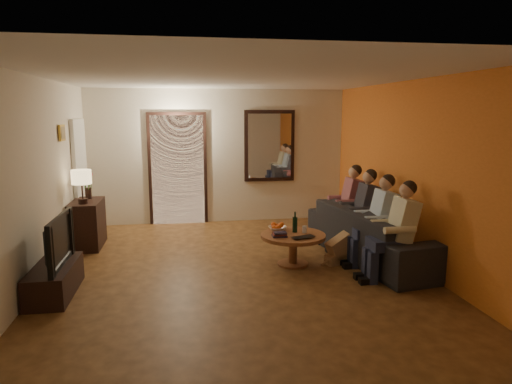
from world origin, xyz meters
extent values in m
cube|color=#472B13|center=(0.00, 0.00, 0.00)|extent=(5.00, 6.00, 0.01)
cube|color=white|center=(0.00, 0.00, 2.60)|extent=(5.00, 6.00, 0.01)
cube|color=beige|center=(0.00, 3.00, 1.30)|extent=(5.00, 0.02, 2.60)
cube|color=beige|center=(0.00, -3.00, 1.30)|extent=(5.00, 0.02, 2.60)
cube|color=beige|center=(-2.50, 0.00, 1.30)|extent=(0.02, 6.00, 2.60)
cube|color=beige|center=(2.50, 0.00, 1.30)|extent=(0.02, 6.00, 2.60)
cube|color=#CE6823|center=(2.49, 0.00, 1.30)|extent=(0.01, 6.00, 2.60)
cube|color=#FFE0A5|center=(-0.80, 2.98, 1.05)|extent=(1.00, 0.06, 2.10)
cube|color=black|center=(-0.80, 2.97, 1.05)|extent=(1.12, 0.04, 2.22)
cube|color=silver|center=(-0.55, 2.98, 0.90)|extent=(0.45, 0.03, 1.70)
cube|color=black|center=(1.00, 2.96, 1.50)|extent=(1.00, 0.05, 1.40)
cube|color=white|center=(1.00, 2.93, 1.50)|extent=(0.86, 0.02, 1.26)
cube|color=white|center=(-2.46, 2.30, 1.02)|extent=(0.06, 0.85, 2.04)
cube|color=#B28C33|center=(-2.47, 1.30, 1.85)|extent=(0.03, 0.28, 0.24)
cube|color=brown|center=(-2.46, 1.30, 1.85)|extent=(0.01, 0.22, 0.18)
cube|color=black|center=(-2.25, 1.59, 0.38)|extent=(0.45, 0.85, 0.75)
cube|color=black|center=(-2.25, -0.43, 0.18)|extent=(0.45, 1.08, 0.36)
imported|color=black|center=(-2.25, -0.43, 0.66)|extent=(1.04, 0.14, 0.60)
imported|color=black|center=(2.10, 0.29, 0.38)|extent=(2.71, 1.40, 0.76)
cylinder|color=brown|center=(0.81, 0.18, 0.23)|extent=(0.99, 0.99, 0.45)
imported|color=white|center=(0.63, 0.40, 0.48)|extent=(0.26, 0.26, 0.06)
cylinder|color=silver|center=(0.99, 0.23, 0.50)|extent=(0.06, 0.06, 0.10)
imported|color=black|center=(0.91, -0.10, 0.46)|extent=(0.38, 0.30, 0.03)
camera|label=1|loc=(-0.71, -5.91, 2.15)|focal=32.00mm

